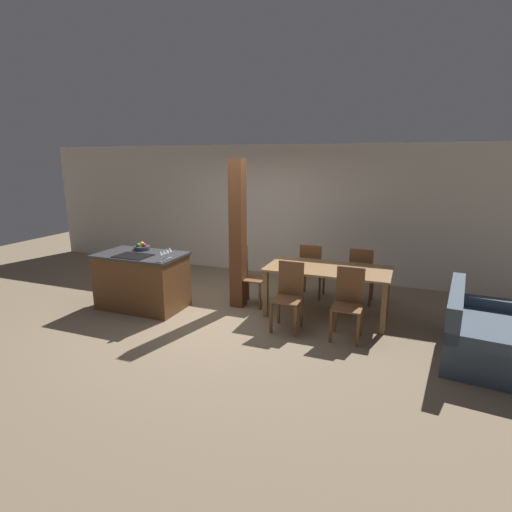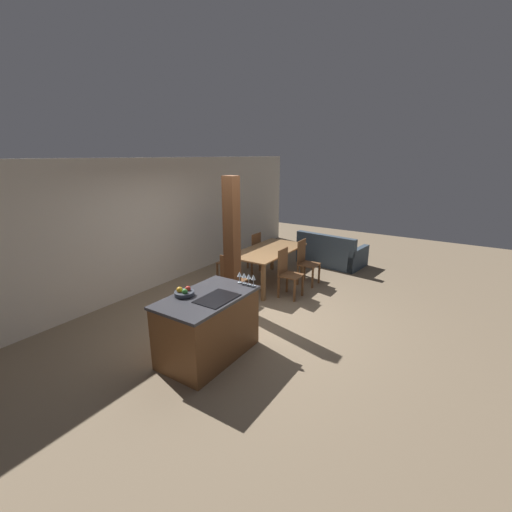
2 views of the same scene
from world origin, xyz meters
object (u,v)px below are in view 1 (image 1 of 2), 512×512
wine_glass_near (160,253)px  dining_chair_near_right (348,302)px  wine_glass_middle (163,252)px  couch (482,336)px  kitchen_island (142,280)px  fruit_bowl (142,247)px  timber_post (238,235)px  dining_chair_near_left (289,295)px  dining_chair_far_right (361,275)px  dining_table (328,274)px  dining_chair_head_end (249,275)px  wine_glass_far (167,251)px  wine_glass_end (170,250)px  dining_chair_far_left (311,270)px

wine_glass_near → dining_chair_near_right: bearing=8.7°
wine_glass_middle → dining_chair_near_right: wine_glass_middle is taller
dining_chair_near_right → couch: 1.67m
kitchen_island → wine_glass_middle: size_ratio=8.35×
fruit_bowl → timber_post: (1.61, 0.39, 0.24)m
timber_post → dining_chair_near_right: bearing=-17.0°
kitchen_island → fruit_bowl: bearing=121.8°
dining_chair_near_left → dining_chair_far_right: 1.64m
fruit_bowl → wine_glass_near: 1.00m
dining_table → dining_chair_far_right: 0.84m
fruit_bowl → couch: fruit_bowl is taller
wine_glass_middle → dining_chair_far_right: wine_glass_middle is taller
dining_chair_far_right → dining_chair_head_end: (-1.75, -0.70, 0.00)m
wine_glass_near → wine_glass_far: bearing=90.0°
wine_glass_middle → couch: (4.37, 0.37, -0.78)m
dining_chair_near_right → dining_chair_head_end: same height
kitchen_island → fruit_bowl: size_ratio=5.20×
wine_glass_far → dining_table: bearing=22.5°
fruit_bowl → dining_chair_far_right: size_ratio=0.28×
wine_glass_end → dining_chair_far_right: 3.18m
kitchen_island → dining_chair_head_end: 1.77m
wine_glass_end → couch: (4.37, 0.21, -0.78)m
dining_table → dining_chair_head_end: 1.33m
fruit_bowl → wine_glass_end: bearing=-24.4°
kitchen_island → dining_chair_far_left: dining_chair_far_left is taller
wine_glass_middle → dining_chair_near_left: wine_glass_middle is taller
fruit_bowl → couch: (5.16, -0.15, -0.70)m
wine_glass_far → dining_chair_far_right: 3.22m
dining_chair_far_left → timber_post: bearing=38.1°
timber_post → fruit_bowl: bearing=-166.5°
couch → dining_chair_far_left: bearing=68.3°
dining_chair_near_left → kitchen_island: bearing=-178.5°
dining_table → dining_chair_far_left: size_ratio=1.93×
dining_chair_far_left → dining_chair_head_end: same height
wine_glass_far → dining_chair_near_left: size_ratio=0.17×
kitchen_island → wine_glass_near: 0.93m
dining_chair_near_left → dining_chair_head_end: size_ratio=1.00×
kitchen_island → wine_glass_end: bearing=-9.0°
couch → dining_chair_far_right: bearing=57.4°
fruit_bowl → timber_post: timber_post is taller
kitchen_island → dining_chair_far_left: size_ratio=1.44×
dining_chair_head_end → couch: (3.40, -0.66, -0.24)m
wine_glass_far → dining_chair_far_right: bearing=31.3°
fruit_bowl → couch: size_ratio=0.16×
wine_glass_middle → dining_chair_far_left: size_ratio=0.17×
dining_table → timber_post: size_ratio=0.78×
dining_chair_near_left → wine_glass_middle: bearing=-169.9°
dining_table → couch: 2.22m
kitchen_island → couch: 5.00m
fruit_bowl → dining_chair_near_left: fruit_bowl is taller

